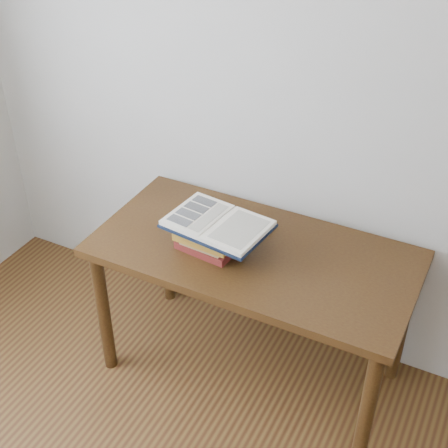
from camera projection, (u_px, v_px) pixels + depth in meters
The scene contains 3 objects.
desk at pixel (253, 269), 2.63m from camera, with size 1.34×0.67×0.72m.
book_stack at pixel (208, 237), 2.55m from camera, with size 0.26×0.21×0.12m.
open_book at pixel (218, 224), 2.49m from camera, with size 0.43×0.32×0.03m.
Camera 1 is at (0.72, -0.50, 2.29)m, focal length 50.00 mm.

